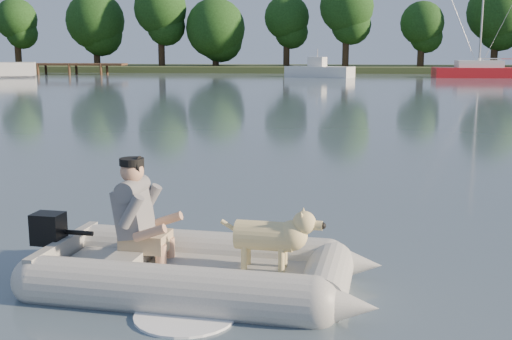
# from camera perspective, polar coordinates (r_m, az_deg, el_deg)

# --- Properties ---
(water) EXTENTS (160.00, 160.00, 0.00)m
(water) POSITION_cam_1_polar(r_m,az_deg,el_deg) (7.37, -0.28, -8.77)
(water) COLOR slate
(water) RESTS_ON ground
(shore_bank) EXTENTS (160.00, 12.00, 0.70)m
(shore_bank) POSITION_cam_1_polar(r_m,az_deg,el_deg) (68.95, 4.75, 8.93)
(shore_bank) COLOR #47512D
(shore_bank) RESTS_ON water
(dock) EXTENTS (18.00, 2.00, 1.04)m
(dock) POSITION_cam_1_polar(r_m,az_deg,el_deg) (64.70, -19.32, 8.49)
(dock) COLOR #4C331E
(dock) RESTS_ON water
(treeline) EXTENTS (93.74, 7.35, 9.39)m
(treeline) POSITION_cam_1_polar(r_m,az_deg,el_deg) (68.58, 12.80, 12.99)
(treeline) COLOR #332316
(treeline) RESTS_ON shore_bank
(dinghy) EXTENTS (5.08, 3.72, 1.43)m
(dinghy) POSITION_cam_1_polar(r_m,az_deg,el_deg) (6.66, -5.03, -5.41)
(dinghy) COLOR #A0A09B
(dinghy) RESTS_ON water
(man) EXTENTS (0.82, 0.73, 1.11)m
(man) POSITION_cam_1_polar(r_m,az_deg,el_deg) (6.91, -10.68, -3.35)
(man) COLOR slate
(man) RESTS_ON dinghy
(dog) EXTENTS (1.00, 0.46, 0.64)m
(dog) POSITION_cam_1_polar(r_m,az_deg,el_deg) (6.58, 0.74, -6.30)
(dog) COLOR #CEB977
(dog) RESTS_ON dinghy
(outboard_motor) EXTENTS (0.46, 0.35, 0.81)m
(outboard_motor) POSITION_cam_1_polar(r_m,az_deg,el_deg) (7.42, -17.87, -6.56)
(outboard_motor) COLOR black
(outboard_motor) RESTS_ON dinghy
(motorboat) EXTENTS (6.30, 4.39, 2.49)m
(motorboat) POSITION_cam_1_polar(r_m,az_deg,el_deg) (55.66, 5.68, 9.38)
(motorboat) COLOR white
(motorboat) RESTS_ON water
(sailboat) EXTENTS (8.42, 2.53, 11.57)m
(sailboat) POSITION_cam_1_polar(r_m,az_deg,el_deg) (57.66, 19.60, 8.25)
(sailboat) COLOR red
(sailboat) RESTS_ON water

